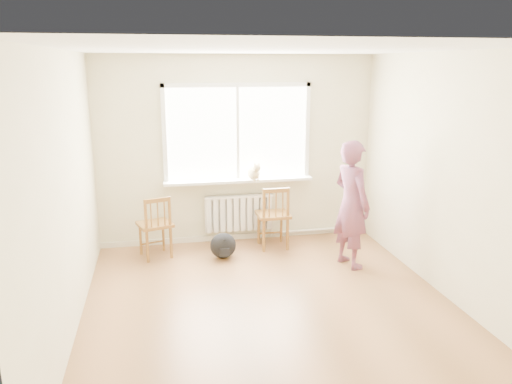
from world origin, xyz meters
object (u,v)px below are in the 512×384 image
chair_left (156,227)px  backpack (223,246)px  chair_right (274,217)px  cat (254,172)px  person (351,204)px

chair_left → backpack: size_ratio=2.46×
chair_right → cat: size_ratio=2.24×
chair_left → cat: bearing=175.7°
person → cat: size_ratio=4.06×
chair_left → backpack: bearing=150.1°
backpack → chair_left: bearing=167.4°
person → cat: person is taller
chair_left → person: person is taller
chair_left → cat: size_ratio=2.12×
person → backpack: bearing=52.7°
chair_right → cat: (-0.23, 0.28, 0.60)m
chair_left → chair_right: 1.64m
chair_left → chair_right: bearing=164.3°
chair_left → person: (2.47, -0.76, 0.39)m
chair_left → backpack: chair_left is taller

